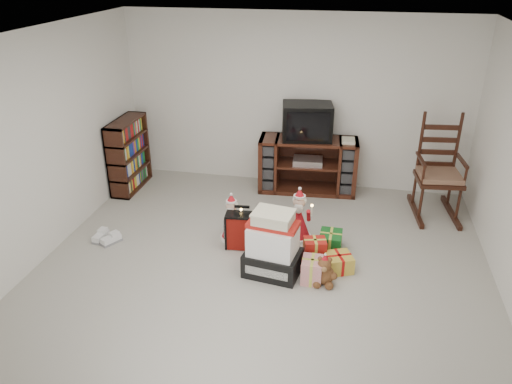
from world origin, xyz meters
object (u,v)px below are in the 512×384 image
at_px(gift_pile, 273,248).
at_px(gift_cluster, 322,254).
at_px(rocking_chair, 438,179).
at_px(mrs_claus_figurine, 232,222).
at_px(santa_figurine, 299,220).
at_px(bookshelf, 129,156).
at_px(sneaker_pair, 106,238).
at_px(teddy_bear, 324,272).
at_px(crt_television, 307,121).
at_px(red_suitcase, 241,231).
at_px(tv_stand, 308,165).

height_order(gift_pile, gift_cluster, gift_pile).
bearing_deg(rocking_chair, mrs_claus_figurine, -159.83).
bearing_deg(santa_figurine, gift_pile, -102.79).
xyz_separation_m(rocking_chair, santa_figurine, (-1.71, -1.08, -0.22)).
height_order(bookshelf, gift_pile, bookshelf).
xyz_separation_m(santa_figurine, gift_cluster, (0.34, -0.51, -0.13)).
bearing_deg(sneaker_pair, gift_cluster, 15.79).
height_order(teddy_bear, crt_television, crt_television).
distance_m(red_suitcase, mrs_claus_figurine, 0.24).
xyz_separation_m(bookshelf, santa_figurine, (2.63, -0.98, -0.25)).
height_order(tv_stand, red_suitcase, tv_stand).
relative_size(gift_pile, teddy_bear, 2.28).
bearing_deg(teddy_bear, tv_stand, 100.82).
distance_m(gift_pile, red_suitcase, 0.65).
relative_size(tv_stand, mrs_claus_figurine, 2.37).
bearing_deg(gift_cluster, gift_pile, -151.28).
bearing_deg(sneaker_pair, teddy_bear, 7.92).
xyz_separation_m(bookshelf, gift_pile, (2.45, -1.78, -0.18)).
distance_m(bookshelf, mrs_claus_figurine, 2.19).
bearing_deg(rocking_chair, bookshelf, 174.92).
relative_size(red_suitcase, sneaker_pair, 1.54).
xyz_separation_m(red_suitcase, crt_television, (0.54, 1.78, 0.83)).
bearing_deg(gift_cluster, tv_stand, 101.46).
xyz_separation_m(tv_stand, teddy_bear, (0.44, -2.30, -0.26)).
height_order(gift_pile, santa_figurine, gift_pile).
distance_m(sneaker_pair, gift_cluster, 2.63).
relative_size(rocking_chair, crt_television, 1.84).
xyz_separation_m(bookshelf, sneaker_pair, (0.35, -1.53, -0.46)).
xyz_separation_m(sneaker_pair, crt_television, (2.19, 1.98, 1.01)).
distance_m(rocking_chair, teddy_bear, 2.39).
bearing_deg(santa_figurine, rocking_chair, 32.29).
bearing_deg(sneaker_pair, tv_stand, 56.29).
relative_size(mrs_claus_figurine, sneaker_pair, 1.79).
xyz_separation_m(tv_stand, rocking_chair, (1.76, -0.34, 0.08)).
xyz_separation_m(sneaker_pair, gift_cluster, (2.63, 0.04, 0.09)).
xyz_separation_m(teddy_bear, mrs_claus_figurine, (-1.18, 0.71, 0.09)).
bearing_deg(santa_figurine, teddy_bear, -66.28).
bearing_deg(santa_figurine, bookshelf, 159.56).
distance_m(tv_stand, mrs_claus_figurine, 1.76).
height_order(red_suitcase, sneaker_pair, red_suitcase).
distance_m(gift_pile, santa_figurine, 0.82).
distance_m(tv_stand, bookshelf, 2.62).
bearing_deg(santa_figurine, red_suitcase, -151.23).
distance_m(santa_figurine, gift_cluster, 0.63).
bearing_deg(tv_stand, santa_figurine, -92.04).
distance_m(rocking_chair, red_suitcase, 2.76).
distance_m(mrs_claus_figurine, sneaker_pair, 1.55).
distance_m(tv_stand, teddy_bear, 2.35).
bearing_deg(rocking_chair, santa_figurine, -154.08).
relative_size(teddy_bear, crt_television, 0.43).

